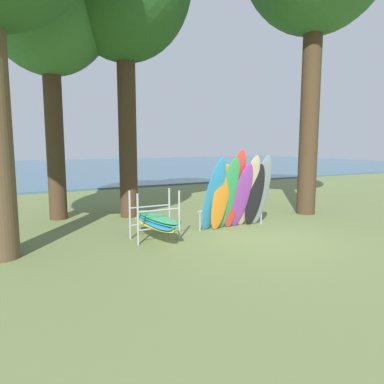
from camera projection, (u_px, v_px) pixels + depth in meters
name	position (u px, v px, depth m)	size (l,w,h in m)	color
ground_plane	(250.00, 238.00, 9.25)	(80.00, 80.00, 0.00)	olive
lake_water	(65.00, 168.00, 35.12)	(80.00, 36.00, 0.10)	#38607A
tree_far_left_back	(48.00, 1.00, 10.78)	(3.93, 3.93, 9.00)	#42301E
leaning_board_pile	(238.00, 194.00, 10.11)	(2.25, 0.91, 2.28)	#2D8ED1
board_storage_rack	(155.00, 220.00, 9.14)	(1.15, 2.13, 1.25)	#9EA0A5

